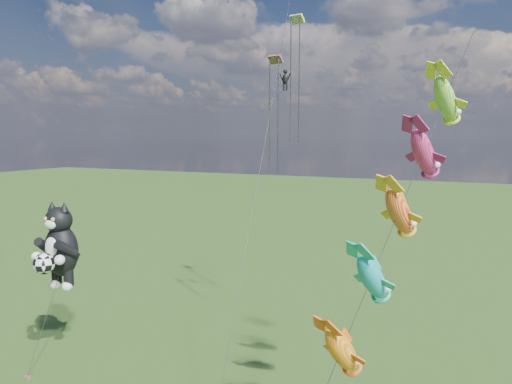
% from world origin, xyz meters
% --- Properties ---
extents(cat_kite_rig, '(2.65, 4.17, 10.73)m').
position_xyz_m(cat_kite_rig, '(-1.55, 6.60, 7.86)').
color(cat_kite_rig, brown).
rests_on(cat_kite_rig, ground).
extents(fish_windsock_rig, '(5.65, 15.01, 19.60)m').
position_xyz_m(fish_windsock_rig, '(20.09, 1.74, 11.00)').
color(fish_windsock_rig, brown).
rests_on(fish_windsock_rig, ground).
extents(parafoil_rig, '(3.28, 17.36, 27.56)m').
position_xyz_m(parafoil_rig, '(10.33, 15.93, 18.60)').
color(parafoil_rig, brown).
rests_on(parafoil_rig, ground).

